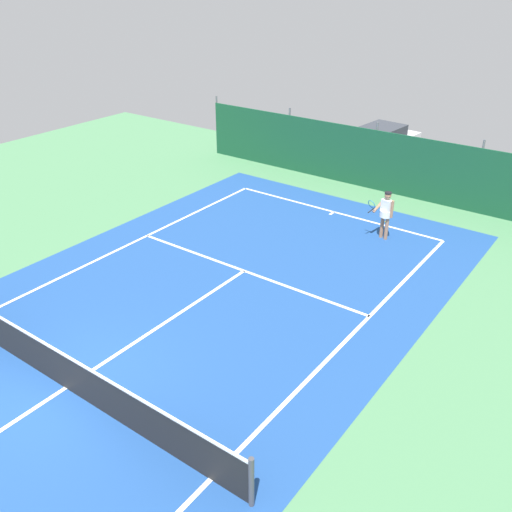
{
  "coord_description": "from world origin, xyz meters",
  "views": [
    {
      "loc": [
        8.86,
        -5.16,
        8.2
      ],
      "look_at": [
        0.72,
        6.02,
        0.9
      ],
      "focal_mm": 39.21,
      "sensor_mm": 36.0,
      "label": 1
    }
  ],
  "objects_px": {
    "tennis_net": "(63,369)",
    "parked_car": "(381,144)",
    "tennis_player": "(386,212)",
    "tennis_ball_near_player": "(386,222)"
  },
  "relations": [
    {
      "from": "tennis_player",
      "to": "tennis_ball_near_player",
      "type": "xyz_separation_m",
      "value": [
        -0.45,
        1.23,
        -0.93
      ]
    },
    {
      "from": "tennis_net",
      "to": "tennis_player",
      "type": "height_order",
      "value": "tennis_player"
    },
    {
      "from": "tennis_net",
      "to": "parked_car",
      "type": "distance_m",
      "value": 18.32
    },
    {
      "from": "tennis_ball_near_player",
      "to": "parked_car",
      "type": "xyz_separation_m",
      "value": [
        -3.11,
        6.12,
        0.81
      ]
    },
    {
      "from": "tennis_net",
      "to": "tennis_ball_near_player",
      "type": "bearing_deg",
      "value": 80.93
    },
    {
      "from": "tennis_ball_near_player",
      "to": "tennis_net",
      "type": "bearing_deg",
      "value": -99.07
    },
    {
      "from": "tennis_player",
      "to": "tennis_ball_near_player",
      "type": "height_order",
      "value": "tennis_player"
    },
    {
      "from": "tennis_net",
      "to": "tennis_ball_near_player",
      "type": "xyz_separation_m",
      "value": [
        1.94,
        12.16,
        -0.48
      ]
    },
    {
      "from": "parked_car",
      "to": "tennis_player",
      "type": "bearing_deg",
      "value": -58.78
    },
    {
      "from": "tennis_player",
      "to": "parked_car",
      "type": "relative_size",
      "value": 0.38
    }
  ]
}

